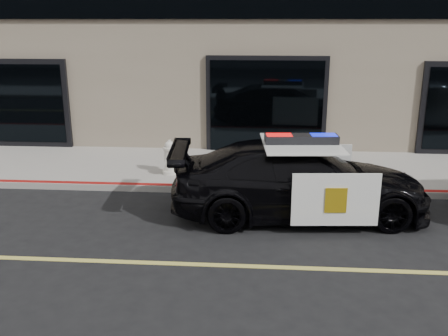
{
  "coord_description": "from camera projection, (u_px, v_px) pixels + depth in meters",
  "views": [
    {
      "loc": [
        -1.16,
        -7.3,
        3.85
      ],
      "look_at": [
        -1.86,
        2.2,
        1.0
      ],
      "focal_mm": 40.0,
      "sensor_mm": 36.0,
      "label": 1
    }
  ],
  "objects": [
    {
      "name": "police_car",
      "position": [
        300.0,
        180.0,
        10.0
      ],
      "size": [
        2.87,
        5.46,
        1.69
      ],
      "color": "black",
      "rests_on": "ground"
    },
    {
      "name": "sidewalk_n",
      "position": [
        304.0,
        170.0,
        12.99
      ],
      "size": [
        60.0,
        3.5,
        0.15
      ],
      "primitive_type": "cube",
      "color": "gray",
      "rests_on": "ground"
    },
    {
      "name": "ground",
      "position": [
        329.0,
        269.0,
        7.99
      ],
      "size": [
        120.0,
        120.0,
        0.0
      ],
      "primitive_type": "plane",
      "color": "black",
      "rests_on": "ground"
    },
    {
      "name": "fire_hydrant",
      "position": [
        170.0,
        158.0,
        12.32
      ],
      "size": [
        0.39,
        0.54,
        0.86
      ],
      "color": "silver",
      "rests_on": "sidewalk_n"
    }
  ]
}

